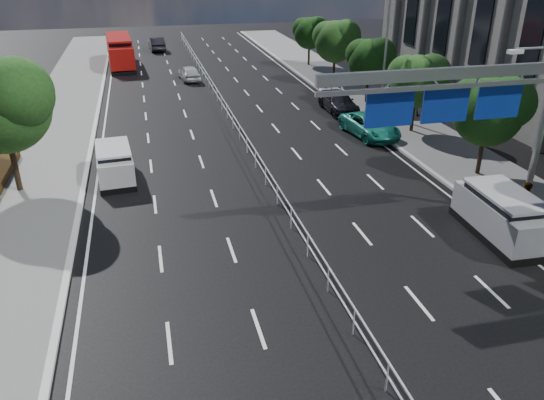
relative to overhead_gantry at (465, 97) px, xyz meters
name	(u,v)px	position (x,y,z in m)	size (l,w,h in m)	color
median_fence	(241,135)	(-6.74, 12.45, -5.08)	(0.05, 85.00, 1.02)	silver
overhead_gantry	(465,97)	(0.00, 0.00, 0.00)	(10.24, 0.38, 7.45)	gray
streetlight_far	(382,42)	(3.76, 15.95, -0.40)	(2.78, 2.40, 9.00)	gray
near_tree_back	(2,101)	(-18.68, 7.92, -1.00)	(4.84, 4.51, 6.69)	black
far_tree_d	(490,108)	(4.51, 4.42, -1.92)	(3.85, 3.59, 5.34)	black
far_tree_e	(418,78)	(4.51, 11.93, -2.05)	(3.63, 3.38, 5.13)	black
far_tree_f	(370,58)	(4.50, 19.43, -2.12)	(3.52, 3.28, 5.02)	black
far_tree_g	(336,39)	(4.51, 26.92, -1.85)	(3.96, 3.69, 5.45)	black
far_tree_h	(310,31)	(4.50, 34.43, -2.18)	(3.41, 3.18, 4.91)	black
white_minivan	(115,163)	(-14.15, 8.56, -4.73)	(2.08, 4.21, 1.78)	black
red_bus	(120,50)	(-14.24, 39.15, -4.06)	(2.97, 10.04, 2.96)	black
near_car_silver	(189,73)	(-8.10, 30.82, -4.94)	(1.58, 3.92, 1.34)	silver
near_car_dark	(157,44)	(-10.23, 47.47, -4.85)	(1.61, 4.61, 1.52)	black
silver_minivan	(503,215)	(1.56, -1.58, -4.63)	(2.23, 4.84, 1.98)	black
parked_car_teal	(370,126)	(1.52, 11.95, -4.92)	(2.28, 4.94, 1.37)	#1C806E
parked_car_dark	(338,102)	(1.56, 17.86, -4.90)	(1.97, 4.85, 1.41)	black
pedestrian_a	(523,203)	(2.86, -1.07, -4.48)	(0.72, 0.47, 1.97)	gray
pedestrian_b	(415,104)	(6.31, 15.10, -4.63)	(0.81, 0.63, 1.68)	gray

